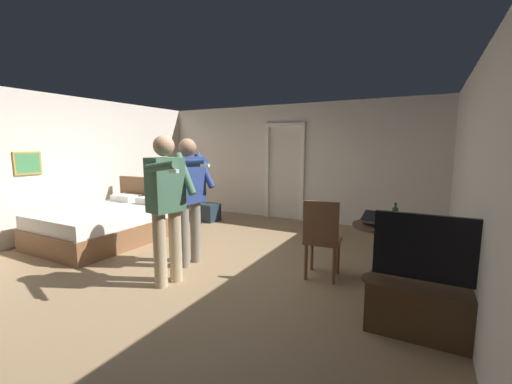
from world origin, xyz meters
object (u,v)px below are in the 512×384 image
Objects in this scene: bottle_on_table at (395,217)px; wooden_chair at (322,236)px; bed at (110,223)px; laptop at (379,221)px; side_table at (381,243)px; person_striped_shirt at (189,193)px; person_blue_shirt at (167,200)px; tv_flatscreen at (431,302)px; suitcase_dark at (206,212)px.

bottle_on_table is 0.30× the size of wooden_chair.
bed is 4.39m from laptop.
side_table is at bearing 4.79° from bed.
person_striped_shirt is at bearing -166.26° from laptop.
person_blue_shirt is at bearing -22.21° from bed.
side_table is at bearing 29.70° from person_blue_shirt.
bottle_on_table reaches higher than side_table.
bottle_on_table is (4.53, 0.29, 0.52)m from bed.
bed reaches higher than side_table.
tv_flatscreen is 1.16m from side_table.
tv_flatscreen reaches higher than laptop.
wooden_chair is 1.90m from person_blue_shirt.
side_table is 4.18m from suitcase_dark.
person_striped_shirt reaches higher than tv_flatscreen.
person_blue_shirt reaches higher than person_striped_shirt.
laptop is at bearing 13.74° from person_striped_shirt.
tv_flatscreen is at bearing -25.33° from suitcase_dark.
bottle_on_table is 0.17× the size of person_blue_shirt.
tv_flatscreen is (4.93, -0.65, 0.00)m from bed.
wooden_chair is (3.74, 0.10, 0.24)m from bed.
person_blue_shirt is at bearing -150.73° from laptop.
wooden_chair is 0.57× the size of person_striped_shirt.
tv_flatscreen reaches higher than side_table.
bed reaches higher than wooden_chair.
bottle_on_table reaches higher than laptop.
laptop is 0.37× the size of wooden_chair.
bed is 2.10× the size of wooden_chair.
bed is at bearing -99.54° from suitcase_dark.
wooden_chair is 1.64× the size of suitcase_dark.
wooden_chair is 1.84m from person_striped_shirt.
bed is 3.75m from wooden_chair.
bottle_on_table reaches higher than wooden_chair.
person_striped_shirt is (-0.19, 0.64, -0.00)m from person_blue_shirt.
bed is at bearing 172.50° from tv_flatscreen.
person_striped_shirt is at bearing -51.64° from suitcase_dark.
person_blue_shirt is at bearing -153.33° from bottle_on_table.
bottle_on_table is at bearing -11.94° from laptop.
laptop is at bearing 20.53° from wooden_chair.
person_blue_shirt is at bearing -54.74° from suitcase_dark.
wooden_chair is at bearing -159.47° from laptop.
tv_flatscreen is 0.62× the size of person_striped_shirt.
laptop is 0.19m from bottle_on_table.
person_blue_shirt is (-2.35, -1.18, 0.19)m from bottle_on_table.
suitcase_dark is at bearing 119.32° from person_blue_shirt.
bottle_on_table is at bearing 12.01° from person_striped_shirt.
wooden_chair is 0.56× the size of person_blue_shirt.
tv_flatscreen is at bearing -32.06° from wooden_chair.
person_blue_shirt is (2.18, -0.89, 0.71)m from bed.
tv_flatscreen is 1.08× the size of wooden_chair.
bottle_on_table is 2.63m from person_blue_shirt.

